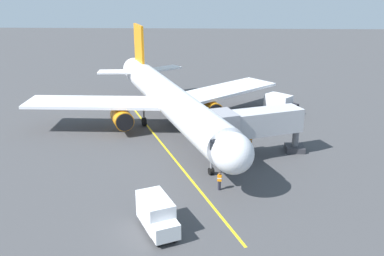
# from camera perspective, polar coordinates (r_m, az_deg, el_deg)

# --- Properties ---
(ground_plane) EXTENTS (220.00, 220.00, 0.00)m
(ground_plane) POSITION_cam_1_polar(r_m,az_deg,el_deg) (56.93, -4.38, 0.47)
(ground_plane) COLOR #424244
(apron_lead_in_line) EXTENTS (15.13, 37.21, 0.01)m
(apron_lead_in_line) POSITION_cam_1_polar(r_m,az_deg,el_deg) (48.92, -3.44, -2.72)
(apron_lead_in_line) COLOR yellow
(apron_lead_in_line) RESTS_ON ground
(airplane) EXTENTS (32.30, 38.61, 11.50)m
(airplane) POSITION_cam_1_polar(r_m,az_deg,el_deg) (53.56, -3.02, 3.77)
(airplane) COLOR white
(airplane) RESTS_ON ground
(jet_bridge) EXTENTS (11.25, 6.57, 5.40)m
(jet_bridge) POSITION_cam_1_polar(r_m,az_deg,el_deg) (45.56, 7.65, 0.49)
(jet_bridge) COLOR #B7B7BC
(jet_bridge) RESTS_ON ground
(ground_crew_marshaller) EXTENTS (0.44, 0.32, 1.71)m
(ground_crew_marshaller) POSITION_cam_1_polar(r_m,az_deg,el_deg) (39.50, 3.61, -6.93)
(ground_crew_marshaller) COLOR #23232D
(ground_crew_marshaller) RESTS_ON ground
(ground_crew_wing_walker) EXTENTS (0.46, 0.36, 1.71)m
(ground_crew_wing_walker) POSITION_cam_1_polar(r_m,az_deg,el_deg) (48.48, 7.61, -1.95)
(ground_crew_wing_walker) COLOR #23232D
(ground_crew_wing_walker) RESTS_ON ground
(box_truck_near_nose) EXTENTS (3.76, 4.99, 2.62)m
(box_truck_near_nose) POSITION_cam_1_polar(r_m,az_deg,el_deg) (33.35, -4.56, -11.29)
(box_truck_near_nose) COLOR white
(box_truck_near_nose) RESTS_ON ground
(box_truck_portside) EXTENTS (4.71, 4.54, 2.62)m
(box_truck_portside) POSITION_cam_1_polar(r_m,az_deg,el_deg) (62.36, 11.53, 3.15)
(box_truck_portside) COLOR black
(box_truck_portside) RESTS_ON ground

